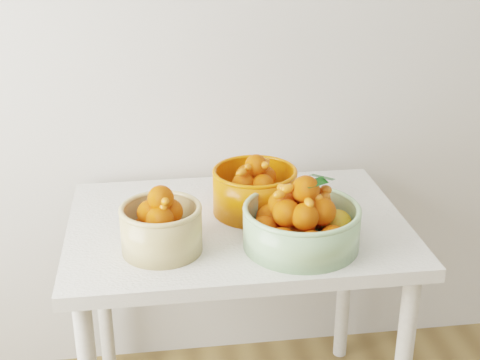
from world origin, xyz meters
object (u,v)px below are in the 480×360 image
at_px(table, 238,250).
at_px(bowl_cream, 161,227).
at_px(bowl_orange, 255,189).
at_px(bowl_green, 301,222).

xyz_separation_m(table, bowl_cream, (-0.23, -0.14, 0.17)).
bearing_deg(bowl_cream, bowl_orange, 35.61).
height_order(bowl_cream, bowl_orange, bowl_cream).
bearing_deg(table, bowl_cream, -147.55).
height_order(table, bowl_green, bowl_green).
relative_size(bowl_cream, bowl_orange, 0.75).
height_order(table, bowl_cream, bowl_cream).
distance_m(table, bowl_orange, 0.19).
height_order(bowl_green, bowl_orange, bowl_green).
bearing_deg(bowl_orange, bowl_green, -68.32).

